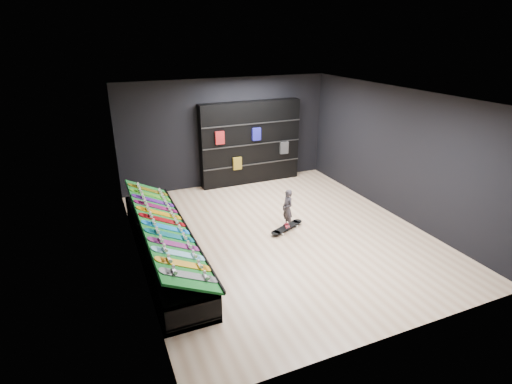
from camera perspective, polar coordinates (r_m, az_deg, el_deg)
name	(u,v)px	position (r m, az deg, el deg)	size (l,w,h in m)	color
floor	(280,234)	(8.87, 3.50, -5.97)	(6.00, 7.00, 0.01)	beige
ceiling	(284,96)	(7.92, 4.01, 13.57)	(6.00, 7.00, 0.01)	white
wall_back	(226,133)	(11.38, -4.25, 8.46)	(6.00, 0.02, 3.00)	black
wall_front	(401,248)	(5.64, 19.98, -7.51)	(6.00, 0.02, 3.00)	black
wall_left	(132,190)	(7.49, -17.26, 0.21)	(0.02, 7.00, 3.00)	black
wall_right	(397,153)	(9.94, 19.46, 5.25)	(0.02, 7.00, 3.00)	black
display_rack	(164,247)	(8.06, -13.07, -7.60)	(0.90, 4.50, 0.50)	black
turf_ramp	(164,225)	(7.85, -13.00, -4.60)	(1.00, 4.50, 0.04)	#0F5F1C
back_shelving	(250,143)	(11.52, -0.82, 7.03)	(2.95, 0.34, 2.36)	black
floor_skateboard	(287,228)	(9.02, 4.42, -5.19)	(0.98, 0.22, 0.09)	black
child	(287,216)	(8.88, 4.48, -3.41)	(0.20, 0.14, 0.53)	black
display_board_0	(189,275)	(6.21, -9.50, -11.68)	(0.98, 0.22, 0.09)	black
display_board_1	(184,264)	(6.50, -10.26, -10.09)	(0.98, 0.22, 0.09)	orange
display_board_2	(179,254)	(6.79, -10.95, -8.64)	(0.98, 0.22, 0.09)	#0CB2E5
display_board_3	(174,244)	(7.09, -11.58, -7.30)	(0.98, 0.22, 0.09)	#2626BF
display_board_4	(170,235)	(7.39, -12.15, -6.08)	(0.98, 0.22, 0.09)	#0C8C99
display_board_5	(166,227)	(7.69, -12.68, -4.94)	(0.98, 0.22, 0.09)	blue
display_board_6	(163,220)	(8.00, -13.16, -3.90)	(0.98, 0.22, 0.09)	red
display_board_7	(160,213)	(8.31, -13.61, -2.93)	(0.98, 0.22, 0.09)	yellow
display_board_8	(157,207)	(8.62, -14.03, -2.03)	(0.98, 0.22, 0.09)	#E5198C
display_board_9	(154,201)	(8.94, -14.41, -1.20)	(0.98, 0.22, 0.09)	purple
display_board_10	(151,195)	(9.25, -14.77, -0.42)	(0.98, 0.22, 0.09)	green
display_board_11	(149,190)	(9.57, -15.11, 0.31)	(0.98, 0.22, 0.09)	yellow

